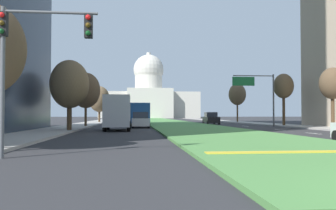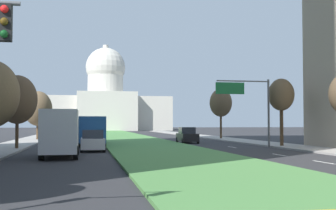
% 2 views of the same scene
% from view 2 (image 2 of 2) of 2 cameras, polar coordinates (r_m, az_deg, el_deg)
% --- Properties ---
extents(ground_plane, '(307.98, 307.98, 0.00)m').
position_cam_2_polar(ground_plane, '(73.12, -5.77, -4.16)').
color(ground_plane, '#2B2B2D').
extents(grass_median, '(8.55, 125.99, 0.14)m').
position_cam_2_polar(grass_median, '(66.15, -5.26, -4.29)').
color(grass_median, '#4C8442').
rests_on(grass_median, ground_plane).
extents(lane_dashes_right, '(0.16, 47.13, 0.01)m').
position_cam_2_polar(lane_dashes_right, '(40.03, 9.87, -5.65)').
color(lane_dashes_right, silver).
rests_on(lane_dashes_right, ground_plane).
extents(sidewalk_left, '(4.00, 125.99, 0.15)m').
position_cam_2_polar(sidewalk_left, '(59.30, -17.57, -4.41)').
color(sidewalk_left, '#9E9991').
rests_on(sidewalk_left, ground_plane).
extents(sidewalk_right, '(4.00, 125.99, 0.15)m').
position_cam_2_polar(sidewalk_right, '(62.00, 7.75, -4.41)').
color(sidewalk_right, '#9E9991').
rests_on(sidewalk_right, ground_plane).
extents(capitol_building, '(39.71, 27.11, 27.49)m').
position_cam_2_polar(capitol_building, '(142.26, -8.09, 0.06)').
color(capitol_building, beige).
rests_on(capitol_building, ground_plane).
extents(overhead_guide_sign, '(5.36, 0.20, 6.50)m').
position_cam_2_polar(overhead_guide_sign, '(42.39, 10.44, 0.81)').
color(overhead_guide_sign, '#515456').
rests_on(overhead_guide_sign, ground_plane).
extents(street_tree_left_far, '(3.40, 3.40, 6.51)m').
position_cam_2_polar(street_tree_left_far, '(40.49, -18.91, 0.66)').
color(street_tree_left_far, '#4C3823').
rests_on(street_tree_left_far, ground_plane).
extents(street_tree_right_far, '(2.50, 2.50, 6.65)m').
position_cam_2_polar(street_tree_right_far, '(44.15, 14.44, 1.21)').
color(street_tree_right_far, '#4C3823').
rests_on(street_tree_right_far, ground_plane).
extents(street_tree_left_distant, '(3.74, 3.74, 6.61)m').
position_cam_2_polar(street_tree_left_distant, '(61.68, -16.47, -0.45)').
color(street_tree_left_distant, '#4C3823').
rests_on(street_tree_left_distant, ground_plane).
extents(street_tree_right_distant, '(3.20, 3.20, 7.22)m').
position_cam_2_polar(street_tree_right_distant, '(63.30, 6.84, 0.26)').
color(street_tree_right_distant, '#4C3823').
rests_on(street_tree_right_distant, ground_plane).
extents(sedan_midblock, '(1.97, 4.48, 1.77)m').
position_cam_2_polar(sedan_midblock, '(37.10, -9.73, -4.64)').
color(sedan_midblock, '#BCBCC1').
rests_on(sedan_midblock, ground_plane).
extents(sedan_distant, '(2.08, 4.73, 1.85)m').
position_cam_2_polar(sedan_distant, '(51.78, 2.49, -3.97)').
color(sedan_distant, black).
rests_on(sedan_distant, ground_plane).
extents(box_truck_delivery, '(2.40, 6.40, 3.20)m').
position_cam_2_polar(box_truck_delivery, '(30.62, -13.73, -3.51)').
color(box_truck_delivery, '#4C5156').
rests_on(box_truck_delivery, ground_plane).
extents(city_bus, '(2.62, 11.00, 2.95)m').
position_cam_2_polar(city_bus, '(46.16, -9.85, -3.01)').
color(city_bus, '#1E4C8C').
rests_on(city_bus, ground_plane).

